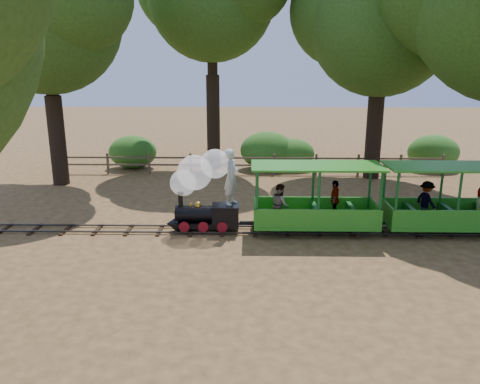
{
  "coord_description": "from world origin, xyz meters",
  "views": [
    {
      "loc": [
        -0.17,
        -13.91,
        5.1
      ],
      "look_at": [
        -0.47,
        0.5,
        1.16
      ],
      "focal_mm": 35.0,
      "sensor_mm": 36.0,
      "label": 1
    }
  ],
  "objects_px": {
    "carriage_rear": "(447,208)",
    "fence": "(253,163)",
    "locomotive": "(203,184)",
    "carriage_front": "(312,207)"
  },
  "relations": [
    {
      "from": "locomotive",
      "to": "fence",
      "type": "bearing_deg",
      "value": 78.57
    },
    {
      "from": "carriage_rear",
      "to": "carriage_front",
      "type": "bearing_deg",
      "value": -179.49
    },
    {
      "from": "locomotive",
      "to": "carriage_front",
      "type": "bearing_deg",
      "value": -1.91
    },
    {
      "from": "fence",
      "to": "locomotive",
      "type": "bearing_deg",
      "value": -101.43
    },
    {
      "from": "locomotive",
      "to": "fence",
      "type": "xyz_separation_m",
      "value": [
        1.6,
        7.92,
        -0.95
      ]
    },
    {
      "from": "carriage_rear",
      "to": "fence",
      "type": "bearing_deg",
      "value": 126.56
    },
    {
      "from": "locomotive",
      "to": "carriage_rear",
      "type": "distance_m",
      "value": 7.56
    },
    {
      "from": "carriage_front",
      "to": "carriage_rear",
      "type": "height_order",
      "value": "same"
    },
    {
      "from": "carriage_rear",
      "to": "fence",
      "type": "relative_size",
      "value": 0.22
    },
    {
      "from": "locomotive",
      "to": "fence",
      "type": "relative_size",
      "value": 0.15
    }
  ]
}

